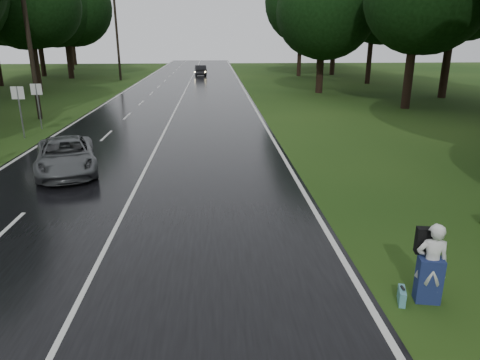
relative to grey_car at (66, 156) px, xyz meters
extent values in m
plane|color=#264314|center=(3.00, -7.46, -0.69)|extent=(160.00, 160.00, 0.00)
cube|color=black|center=(3.00, 12.54, -0.67)|extent=(12.00, 140.00, 0.04)
cube|color=silver|center=(3.00, 12.54, -0.64)|extent=(0.12, 140.00, 0.01)
imported|color=#515456|center=(0.00, 0.00, 0.00)|extent=(3.46, 5.11, 1.30)
imported|color=black|center=(4.05, 43.89, 0.03)|extent=(1.76, 4.23, 1.36)
imported|color=silver|center=(10.02, -9.34, 0.16)|extent=(0.69, 0.52, 1.70)
cube|color=navy|center=(10.02, -9.34, -0.21)|extent=(0.53, 0.40, 0.95)
cube|color=black|center=(9.97, -9.09, 0.54)|extent=(0.42, 0.27, 0.55)
cube|color=teal|center=(9.49, -9.37, -0.54)|extent=(0.24, 0.45, 0.31)
camera|label=1|loc=(5.79, -16.74, 4.42)|focal=32.63mm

